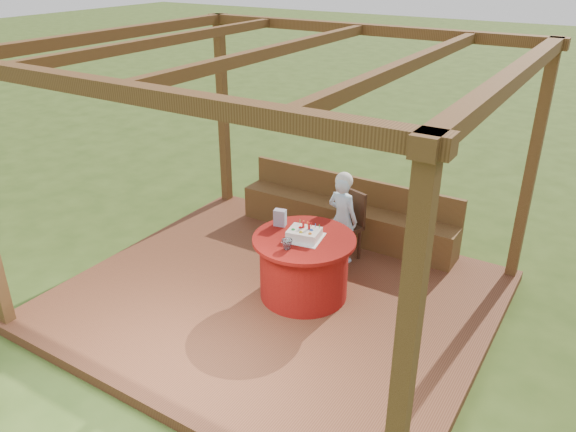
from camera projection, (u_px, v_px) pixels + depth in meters
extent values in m
plane|color=#304717|center=(276.00, 304.00, 6.34)|extent=(60.00, 60.00, 0.00)
cube|color=brown|center=(276.00, 299.00, 6.32)|extent=(4.50, 4.00, 0.12)
cube|color=brown|center=(405.00, 366.00, 3.27)|extent=(0.12, 0.12, 2.60)
cube|color=brown|center=(223.00, 117.00, 8.19)|extent=(0.12, 0.12, 2.60)
cube|color=brown|center=(531.00, 171.00, 6.16)|extent=(0.12, 0.12, 2.60)
cube|color=brown|center=(118.00, 90.00, 3.71)|extent=(4.50, 0.14, 0.12)
cube|color=brown|center=(361.00, 29.00, 6.59)|extent=(4.50, 0.14, 0.12)
cube|color=brown|center=(112.00, 34.00, 6.17)|extent=(0.14, 4.00, 0.12)
cube|color=brown|center=(515.00, 76.00, 4.13)|extent=(0.14, 4.00, 0.12)
cube|color=brown|center=(168.00, 40.00, 5.77)|extent=(0.10, 3.70, 0.10)
cube|color=brown|center=(274.00, 51.00, 5.15)|extent=(0.10, 3.70, 0.10)
cube|color=brown|center=(408.00, 65.00, 4.53)|extent=(0.10, 3.70, 0.10)
cube|color=brown|center=(345.00, 221.00, 7.50)|extent=(3.00, 0.42, 0.45)
cube|color=brown|center=(353.00, 189.00, 7.46)|extent=(3.00, 0.06, 0.35)
cylinder|color=maroon|center=(304.00, 268.00, 6.16)|extent=(0.97, 0.97, 0.68)
cylinder|color=maroon|center=(304.00, 239.00, 6.01)|extent=(1.12, 1.12, 0.04)
cube|color=#3B2112|center=(341.00, 228.00, 6.87)|extent=(0.53, 0.53, 0.05)
cylinder|color=#3B2112|center=(321.00, 242.00, 6.98)|extent=(0.04, 0.04, 0.42)
cylinder|color=#3B2112|center=(340.00, 252.00, 6.75)|extent=(0.04, 0.04, 0.42)
cylinder|color=#3B2112|center=(340.00, 234.00, 7.18)|extent=(0.04, 0.04, 0.42)
cylinder|color=#3B2112|center=(359.00, 244.00, 6.94)|extent=(0.04, 0.04, 0.42)
cube|color=#3B2112|center=(352.00, 207.00, 6.89)|extent=(0.41, 0.17, 0.45)
imported|color=#ABDEFF|center=(342.00, 219.00, 6.79)|extent=(0.44, 0.32, 1.11)
sphere|color=white|center=(344.00, 181.00, 6.57)|extent=(0.21, 0.21, 0.21)
cube|color=white|center=(304.00, 238.00, 5.99)|extent=(0.44, 0.44, 0.01)
cube|color=white|center=(304.00, 234.00, 5.97)|extent=(0.37, 0.32, 0.09)
cylinder|color=red|center=(303.00, 224.00, 5.98)|extent=(0.03, 0.03, 0.07)
cylinder|color=red|center=(309.00, 226.00, 5.95)|extent=(0.03, 0.03, 0.07)
sphere|color=green|center=(293.00, 229.00, 5.94)|extent=(0.04, 0.04, 0.04)
sphere|color=yellow|center=(301.00, 231.00, 5.89)|extent=(0.04, 0.04, 0.04)
sphere|color=orange|center=(310.00, 233.00, 5.86)|extent=(0.04, 0.04, 0.04)
sphere|color=red|center=(300.00, 227.00, 5.99)|extent=(0.04, 0.04, 0.04)
sphere|color=blue|center=(311.00, 229.00, 5.93)|extent=(0.04, 0.04, 0.04)
cube|color=#BE7BA5|center=(280.00, 218.00, 6.23)|extent=(0.15, 0.11, 0.19)
imported|color=white|center=(287.00, 244.00, 5.75)|extent=(0.14, 0.14, 0.11)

